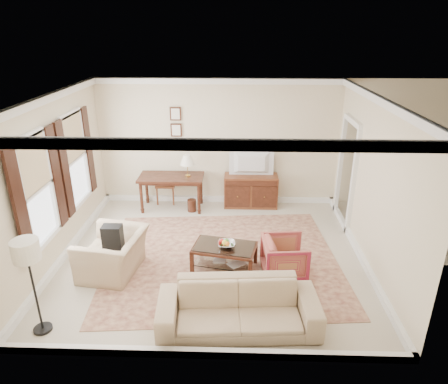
# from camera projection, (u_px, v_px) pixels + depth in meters

# --- Properties ---
(room_shell) EXTENTS (5.51, 5.01, 2.91)m
(room_shell) POSITION_uv_depth(u_px,v_px,m) (211.00, 124.00, 6.46)
(room_shell) COLOR beige
(room_shell) RESTS_ON ground
(annex_bedroom) EXTENTS (3.00, 2.70, 2.90)m
(annex_bedroom) POSITION_uv_depth(u_px,v_px,m) (433.00, 215.00, 8.21)
(annex_bedroom) COLOR beige
(annex_bedroom) RESTS_ON ground
(window_front) EXTENTS (0.12, 1.56, 1.80)m
(window_front) POSITION_uv_depth(u_px,v_px,m) (37.00, 191.00, 6.25)
(window_front) COLOR #CCB284
(window_front) RESTS_ON room_shell
(window_rear) EXTENTS (0.12, 1.56, 1.80)m
(window_rear) POSITION_uv_depth(u_px,v_px,m) (76.00, 159.00, 7.73)
(window_rear) COLOR #CCB284
(window_rear) RESTS_ON room_shell
(doorway) EXTENTS (0.10, 1.12, 2.25)m
(doorway) POSITION_uv_depth(u_px,v_px,m) (346.00, 175.00, 8.30)
(doorway) COLOR white
(doorway) RESTS_ON room_shell
(rug) EXTENTS (4.41, 3.86, 0.01)m
(rug) POSITION_uv_depth(u_px,v_px,m) (222.00, 259.00, 7.28)
(rug) COLOR #5B1F1E
(rug) RESTS_ON room_shell
(writing_desk) EXTENTS (1.45, 0.73, 0.79)m
(writing_desk) POSITION_uv_depth(u_px,v_px,m) (171.00, 181.00, 9.06)
(writing_desk) COLOR #4A2215
(writing_desk) RESTS_ON room_shell
(desk_chair) EXTENTS (0.55, 0.55, 1.05)m
(desk_chair) POSITION_uv_depth(u_px,v_px,m) (166.00, 181.00, 9.45)
(desk_chair) COLOR brown
(desk_chair) RESTS_ON room_shell
(desk_lamp) EXTENTS (0.32, 0.32, 0.50)m
(desk_lamp) POSITION_uv_depth(u_px,v_px,m) (187.00, 166.00, 8.91)
(desk_lamp) COLOR silver
(desk_lamp) RESTS_ON writing_desk
(framed_prints) EXTENTS (0.25, 0.04, 0.68)m
(framed_prints) POSITION_uv_depth(u_px,v_px,m) (176.00, 122.00, 8.97)
(framed_prints) COLOR #4A2215
(framed_prints) RESTS_ON room_shell
(sideboard) EXTENTS (1.23, 0.47, 0.76)m
(sideboard) POSITION_uv_depth(u_px,v_px,m) (251.00, 191.00, 9.31)
(sideboard) COLOR brown
(sideboard) RESTS_ON room_shell
(tv) EXTENTS (0.97, 0.56, 0.13)m
(tv) POSITION_uv_depth(u_px,v_px,m) (252.00, 156.00, 8.95)
(tv) COLOR black
(tv) RESTS_ON sideboard
(coffee_table) EXTENTS (1.17, 0.83, 0.45)m
(coffee_table) POSITION_uv_depth(u_px,v_px,m) (225.00, 251.00, 6.89)
(coffee_table) COLOR #4A2215
(coffee_table) RESTS_ON room_shell
(fruit_bowl) EXTENTS (0.42, 0.42, 0.10)m
(fruit_bowl) POSITION_uv_depth(u_px,v_px,m) (227.00, 244.00, 6.80)
(fruit_bowl) COLOR silver
(fruit_bowl) RESTS_ON coffee_table
(book_a) EXTENTS (0.28, 0.06, 0.38)m
(book_a) POSITION_uv_depth(u_px,v_px,m) (214.00, 258.00, 6.99)
(book_a) COLOR brown
(book_a) RESTS_ON coffee_table
(book_b) EXTENTS (0.19, 0.24, 0.38)m
(book_b) POSITION_uv_depth(u_px,v_px,m) (233.00, 261.00, 6.91)
(book_b) COLOR brown
(book_b) RESTS_ON coffee_table
(striped_armchair) EXTENTS (0.73, 0.77, 0.73)m
(striped_armchair) POSITION_uv_depth(u_px,v_px,m) (285.00, 256.00, 6.71)
(striped_armchair) COLOR maroon
(striped_armchair) RESTS_ON room_shell
(club_armchair) EXTENTS (0.89, 1.21, 0.97)m
(club_armchair) POSITION_uv_depth(u_px,v_px,m) (112.00, 247.00, 6.73)
(club_armchair) COLOR tan
(club_armchair) RESTS_ON room_shell
(backpack) EXTENTS (0.25, 0.34, 0.40)m
(backpack) POSITION_uv_depth(u_px,v_px,m) (112.00, 235.00, 6.61)
(backpack) COLOR black
(backpack) RESTS_ON club_armchair
(sofa) EXTENTS (2.27, 0.80, 0.87)m
(sofa) POSITION_uv_depth(u_px,v_px,m) (238.00, 301.00, 5.50)
(sofa) COLOR tan
(sofa) RESTS_ON room_shell
(floor_lamp) EXTENTS (0.35, 0.35, 1.43)m
(floor_lamp) POSITION_uv_depth(u_px,v_px,m) (27.00, 257.00, 5.14)
(floor_lamp) COLOR black
(floor_lamp) RESTS_ON room_shell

